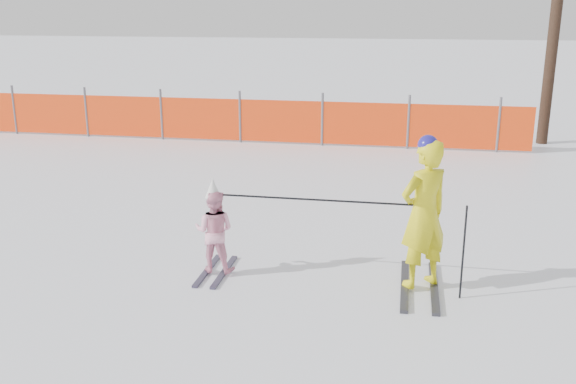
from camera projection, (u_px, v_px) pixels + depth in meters
name	position (u px, v px, depth m)	size (l,w,h in m)	color
ground	(280.00, 283.00, 7.68)	(120.00, 120.00, 0.00)	white
adult	(424.00, 214.00, 7.31)	(0.76, 1.43, 1.83)	black
child	(214.00, 230.00, 7.85)	(0.51, 1.01, 1.22)	black
ski_poles	(363.00, 217.00, 7.38)	(2.83, 0.23, 1.10)	black
safety_fence	(175.00, 118.00, 15.76)	(16.80, 0.06, 1.25)	#595960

